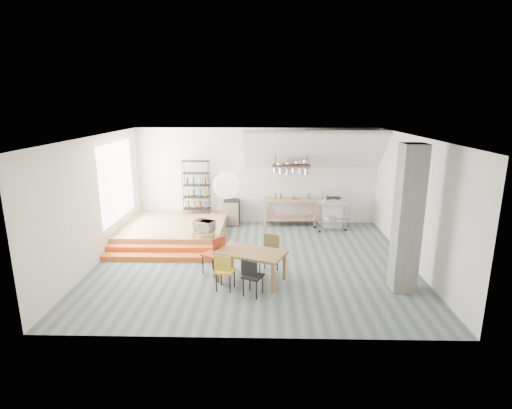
{
  "coord_description": "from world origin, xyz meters",
  "views": [
    {
      "loc": [
        0.28,
        -9.68,
        4.0
      ],
      "look_at": [
        0.03,
        0.8,
        1.31
      ],
      "focal_mm": 28.0,
      "sensor_mm": 36.0,
      "label": 1
    }
  ],
  "objects_px": {
    "rolling_cart": "(331,211)",
    "mini_fridge": "(232,212)",
    "stove": "(332,212)",
    "dining_table": "(251,255)"
  },
  "relations": [
    {
      "from": "stove",
      "to": "dining_table",
      "type": "distance_m",
      "value": 5.03
    },
    {
      "from": "stove",
      "to": "rolling_cart",
      "type": "relative_size",
      "value": 1.12
    },
    {
      "from": "rolling_cart",
      "to": "dining_table",
      "type": "bearing_deg",
      "value": -134.33
    },
    {
      "from": "rolling_cart",
      "to": "stove",
      "type": "bearing_deg",
      "value": 63.3
    },
    {
      "from": "dining_table",
      "to": "mini_fridge",
      "type": "xyz_separation_m",
      "value": [
        -0.8,
        4.38,
        -0.22
      ]
    },
    {
      "from": "dining_table",
      "to": "mini_fridge",
      "type": "distance_m",
      "value": 4.46
    },
    {
      "from": "rolling_cart",
      "to": "mini_fridge",
      "type": "relative_size",
      "value": 1.23
    },
    {
      "from": "rolling_cart",
      "to": "mini_fridge",
      "type": "bearing_deg",
      "value": 158.8
    },
    {
      "from": "dining_table",
      "to": "rolling_cart",
      "type": "xyz_separation_m",
      "value": [
        2.42,
        3.88,
        -0.03
      ]
    },
    {
      "from": "dining_table",
      "to": "mini_fridge",
      "type": "height_order",
      "value": "mini_fridge"
    }
  ]
}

